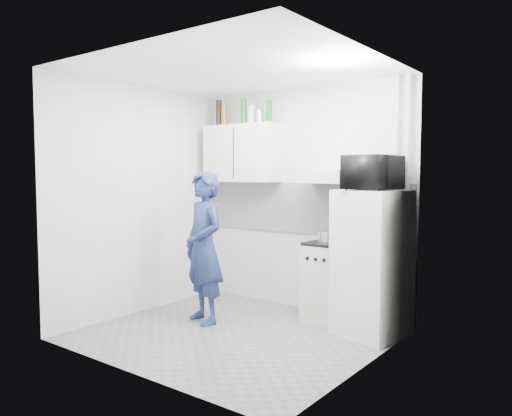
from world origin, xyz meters
The scene contains 23 objects.
floor centered at (0.00, 0.00, 0.00)m, with size 2.80×2.80×0.00m, color slate.
ceiling centered at (0.00, 0.00, 2.60)m, with size 2.80×2.80×0.00m, color white.
wall_back centered at (0.00, 1.25, 1.30)m, with size 2.80×2.80×0.00m, color silver.
wall_left centered at (-1.40, 0.00, 1.30)m, with size 2.60×2.60×0.00m, color silver.
wall_right centered at (1.40, 0.00, 1.30)m, with size 2.60×2.60×0.00m, color silver.
person centered at (-0.52, 0.13, 0.81)m, with size 0.59×0.39×1.62m, color navy.
stove centered at (0.55, 1.00, 0.42)m, with size 0.52×0.52×0.83m, color beige.
fridge centered at (1.10, 0.80, 0.72)m, with size 0.60×0.60×1.44m, color silver.
stove_top centered at (0.55, 1.00, 0.85)m, with size 0.50×0.50×0.03m, color black.
saucepan centered at (0.47, 1.02, 0.92)m, with size 0.21×0.21×0.11m, color silver.
microwave centered at (1.10, 0.80, 1.61)m, with size 0.41×0.61×0.33m, color black.
bottle_a centered at (-1.13, 1.07, 2.37)m, with size 0.08×0.08×0.33m, color black.
bottle_b centered at (-1.05, 1.07, 2.33)m, with size 0.07×0.07×0.25m, color brown.
bottle_d centered at (-0.73, 1.07, 2.36)m, with size 0.07×0.07×0.31m, color #144C1E.
canister_a centered at (-0.61, 1.07, 2.31)m, with size 0.09×0.09×0.23m, color #B2B7BC.
canister_b centered at (-0.50, 1.07, 2.28)m, with size 0.08×0.08×0.16m, color silver.
bottle_e centered at (-0.35, 1.07, 2.34)m, with size 0.07×0.07×0.27m, color #144C1E.
upper_cabinet centered at (-0.75, 1.07, 1.85)m, with size 1.00×0.35×0.70m, color silver.
range_hood centered at (0.45, 1.00, 1.57)m, with size 0.60×0.50×0.14m, color beige.
backsplash centered at (0.00, 1.24, 1.20)m, with size 2.74×0.03×0.60m, color white.
pipe_a centered at (1.30, 1.17, 1.30)m, with size 0.05×0.05×2.60m, color beige.
pipe_b centered at (1.18, 1.17, 1.30)m, with size 0.04×0.04×2.60m, color beige.
ceiling_spot_fixture centered at (1.00, 0.20, 2.57)m, with size 0.10×0.10×0.02m, color white.
Camera 1 is at (3.12, -3.76, 1.61)m, focal length 35.00 mm.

